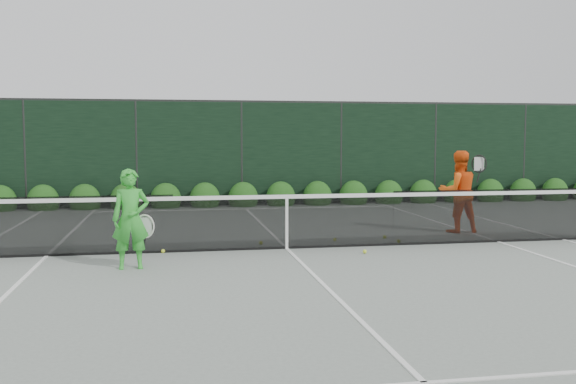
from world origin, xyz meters
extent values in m
plane|color=gray|center=(0.00, 0.00, 0.00)|extent=(80.00, 80.00, 0.00)
cube|color=black|center=(-4.20, 0.00, 0.51)|extent=(4.40, 0.01, 1.02)
cube|color=black|center=(0.00, 0.00, 0.48)|extent=(4.00, 0.01, 0.96)
cube|color=black|center=(4.20, 0.00, 0.51)|extent=(4.40, 0.01, 1.02)
cube|color=white|center=(0.00, 0.00, 0.94)|extent=(12.80, 0.03, 0.07)
cube|color=black|center=(0.00, 0.00, 0.02)|extent=(12.80, 0.02, 0.04)
cube|color=white|center=(0.00, 0.00, 0.46)|extent=(0.05, 0.03, 0.91)
imported|color=green|center=(-2.64, -1.25, 0.76)|extent=(0.58, 0.41, 1.53)
torus|color=silver|center=(-2.44, -1.15, 0.63)|extent=(0.30, 0.07, 0.30)
cylinder|color=black|center=(-2.44, -1.15, 0.39)|extent=(0.10, 0.03, 0.30)
imported|color=#FF5E15|center=(3.89, 1.31, 0.86)|extent=(0.86, 0.68, 1.72)
torus|color=black|center=(4.24, 1.11, 1.45)|extent=(0.29, 0.14, 0.30)
cylinder|color=black|center=(4.24, 1.11, 1.21)|extent=(0.10, 0.03, 0.30)
cube|color=white|center=(5.49, 0.00, 0.01)|extent=(0.06, 23.77, 0.01)
cube|color=white|center=(-4.12, 0.00, 0.01)|extent=(0.06, 23.77, 0.01)
cube|color=white|center=(4.12, 0.00, 0.01)|extent=(0.06, 23.77, 0.01)
cube|color=white|center=(0.00, 11.88, 0.01)|extent=(11.03, 0.06, 0.01)
cube|color=white|center=(0.00, 6.40, 0.01)|extent=(8.23, 0.06, 0.01)
cube|color=white|center=(0.00, -6.40, 0.01)|extent=(8.23, 0.06, 0.01)
cube|color=white|center=(0.00, 0.00, 0.01)|extent=(0.06, 12.80, 0.01)
cube|color=black|center=(0.00, 7.50, 1.50)|extent=(32.00, 0.06, 3.00)
cube|color=#262826|center=(0.00, 7.50, 3.03)|extent=(32.00, 0.06, 0.06)
cylinder|color=#262826|center=(-6.00, 7.50, 1.50)|extent=(0.08, 0.08, 3.00)
cylinder|color=#262826|center=(-3.00, 7.50, 1.50)|extent=(0.08, 0.08, 3.00)
cylinder|color=#262826|center=(0.00, 7.50, 1.50)|extent=(0.08, 0.08, 3.00)
cylinder|color=#262826|center=(3.00, 7.50, 1.50)|extent=(0.08, 0.08, 3.00)
cylinder|color=#262826|center=(6.00, 7.50, 1.50)|extent=(0.08, 0.08, 3.00)
cylinder|color=#262826|center=(9.00, 7.50, 1.50)|extent=(0.08, 0.08, 3.00)
ellipsoid|color=#173C10|center=(-6.60, 7.15, 0.23)|extent=(0.86, 0.65, 0.94)
ellipsoid|color=#173C10|center=(-5.50, 7.15, 0.23)|extent=(0.86, 0.65, 0.94)
ellipsoid|color=#173C10|center=(-4.40, 7.15, 0.23)|extent=(0.86, 0.65, 0.94)
ellipsoid|color=#173C10|center=(-3.30, 7.15, 0.23)|extent=(0.86, 0.65, 0.94)
ellipsoid|color=#173C10|center=(-2.20, 7.15, 0.23)|extent=(0.86, 0.65, 0.94)
ellipsoid|color=#173C10|center=(-1.10, 7.15, 0.23)|extent=(0.86, 0.65, 0.94)
ellipsoid|color=#173C10|center=(0.00, 7.15, 0.23)|extent=(0.86, 0.65, 0.94)
ellipsoid|color=#173C10|center=(1.10, 7.15, 0.23)|extent=(0.86, 0.65, 0.94)
ellipsoid|color=#173C10|center=(2.20, 7.15, 0.23)|extent=(0.86, 0.65, 0.94)
ellipsoid|color=#173C10|center=(3.30, 7.15, 0.23)|extent=(0.86, 0.65, 0.94)
ellipsoid|color=#173C10|center=(4.40, 7.15, 0.23)|extent=(0.86, 0.65, 0.94)
ellipsoid|color=#173C10|center=(5.50, 7.15, 0.23)|extent=(0.86, 0.65, 0.94)
ellipsoid|color=#173C10|center=(6.60, 7.15, 0.23)|extent=(0.86, 0.65, 0.94)
ellipsoid|color=#173C10|center=(7.70, 7.15, 0.23)|extent=(0.86, 0.65, 0.94)
ellipsoid|color=#173C10|center=(8.80, 7.15, 0.23)|extent=(0.86, 0.65, 0.94)
ellipsoid|color=#173C10|center=(9.90, 7.15, 0.23)|extent=(0.86, 0.65, 0.94)
sphere|color=#DCF035|center=(2.21, 0.27, 0.03)|extent=(0.07, 0.07, 0.07)
sphere|color=#DCF035|center=(-0.40, 0.53, 0.03)|extent=(0.07, 0.07, 0.07)
sphere|color=#DCF035|center=(2.11, 0.79, 0.03)|extent=(0.07, 0.07, 0.07)
sphere|color=#DCF035|center=(1.25, -0.69, 0.03)|extent=(0.07, 0.07, 0.07)
sphere|color=#DCF035|center=(1.06, 0.67, 0.03)|extent=(0.07, 0.07, 0.07)
sphere|color=#DCF035|center=(-2.19, -0.02, 0.03)|extent=(0.07, 0.07, 0.07)
camera|label=1|loc=(-2.01, -11.21, 2.02)|focal=40.00mm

